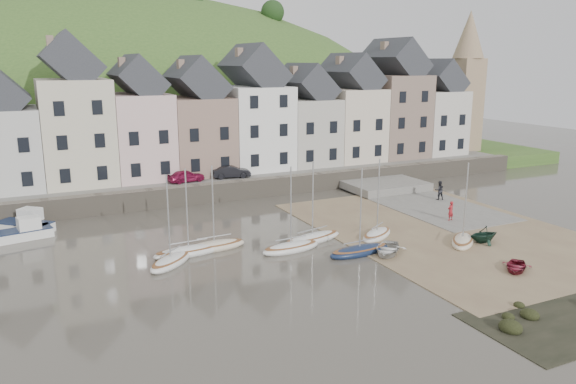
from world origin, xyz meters
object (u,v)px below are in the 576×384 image
rowboat_red (516,267)px  car_right (231,172)px  rowboat_white (387,249)px  car_left (186,176)px  person_red (451,211)px  rowboat_green (484,234)px  person_dark (439,190)px  sailboat_0 (189,251)px

rowboat_red → car_right: (-8.95, 28.37, 1.90)m
rowboat_white → car_left: bearing=154.5°
rowboat_white → rowboat_red: (5.56, -6.19, -0.08)m
car_right → car_left: bearing=99.4°
rowboat_red → person_red: bearing=121.4°
rowboat_red → car_left: 31.53m
rowboat_green → person_red: person_red is taller
person_red → rowboat_red: bearing=60.9°
rowboat_green → person_dark: size_ratio=1.29×
rowboat_green → car_left: bearing=-141.1°
sailboat_0 → rowboat_red: 21.76m
sailboat_0 → person_dark: size_ratio=3.42×
sailboat_0 → person_red: size_ratio=3.85×
person_dark → person_red: bearing=74.1°
rowboat_green → rowboat_red: (-2.37, -5.22, -0.36)m
person_dark → rowboat_red: bearing=81.7°
rowboat_white → person_red: size_ratio=2.03×
rowboat_white → car_left: (-8.08, 22.18, 1.80)m
rowboat_green → rowboat_red: rowboat_green is taller
sailboat_0 → rowboat_red: size_ratio=2.45×
rowboat_green → person_red: (1.68, 5.46, 0.25)m
car_left → rowboat_white: bearing=-167.2°
rowboat_red → car_left: bearing=167.8°
rowboat_red → person_dark: person_dark is taller
rowboat_green → person_dark: 12.80m
person_dark → car_right: 20.58m
sailboat_0 → rowboat_white: size_ratio=1.89×
sailboat_0 → person_dark: (26.00, 4.54, 0.78)m
car_right → person_dark: bearing=-115.1°
sailboat_0 → rowboat_green: bearing=-18.8°
person_dark → car_left: (-21.61, 11.65, 1.17)m
rowboat_green → sailboat_0: bearing=-104.6°
rowboat_red → person_red: 11.44m
rowboat_green → person_red: 5.72m
rowboat_red → person_red: person_red is taller
rowboat_white → rowboat_green: (7.93, -0.96, 0.28)m
person_red → rowboat_white: bearing=16.7°
rowboat_green → car_right: bearing=-149.7°
sailboat_0 → car_right: 18.66m
rowboat_red → sailboat_0: bearing=-162.0°
rowboat_white → rowboat_red: size_ratio=1.29×
rowboat_green → car_left: car_left is taller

